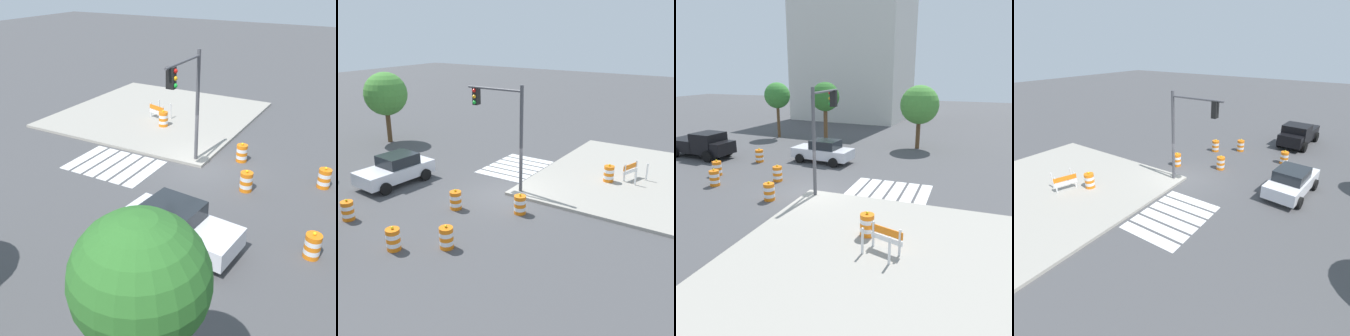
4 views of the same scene
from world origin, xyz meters
The scene contains 13 objects.
ground_plane centered at (0.00, 0.00, 0.00)m, with size 120.00×120.00×0.00m, color #474749.
sidewalk_corner centered at (6.00, -6.00, 0.07)m, with size 12.00×12.00×0.15m, color #9E998E.
crosswalk_stripes centered at (4.00, 1.80, 0.01)m, with size 4.35×3.20×0.02m.
sports_car centered at (-1.88, 6.04, 0.81)m, with size 4.45×2.44×1.63m.
traffic_barrel_near_corner centered at (-2.67, 1.07, 0.45)m, with size 0.56×0.56×1.02m.
traffic_barrel_crosswalk_end centered at (-1.43, -1.78, 0.45)m, with size 0.56×0.56×1.02m.
traffic_barrel_median_near centered at (-6.85, 0.74, 0.45)m, with size 0.56×0.56×1.02m.
traffic_barrel_median_far centered at (-5.63, -0.93, 0.45)m, with size 0.56×0.56×1.02m.
traffic_barrel_far_curb centered at (-6.21, 4.44, 0.45)m, with size 0.56×0.56×1.02m.
traffic_barrel_on_sidewalk centered at (4.46, -4.01, 0.60)m, with size 0.56×0.56×1.02m.
construction_barricade centered at (5.40, -5.04, 0.72)m, with size 1.41×1.11×1.00m.
traffic_light_pole centered at (0.57, 0.54, 3.91)m, with size 0.47×3.29×5.50m.
street_tree_streetside_near centered at (3.75, 12.95, 3.64)m, with size 3.17×3.17×5.25m.
Camera 2 is at (-15.75, -10.28, 8.24)m, focal length 41.87 mm.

